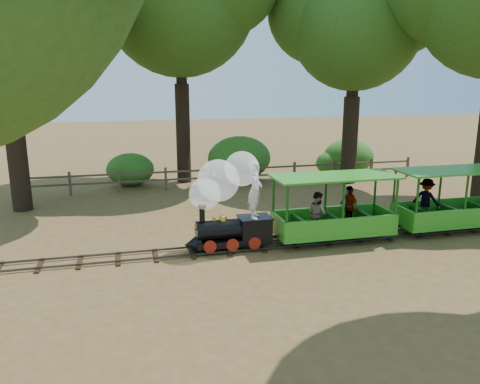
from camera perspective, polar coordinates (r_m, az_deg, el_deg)
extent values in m
plane|color=olive|center=(14.00, 6.43, -6.37)|extent=(90.00, 90.00, 0.00)
cube|color=#3F3D3A|center=(13.71, 6.87, -6.49)|extent=(22.00, 0.05, 0.05)
cube|color=#3F3D3A|center=(14.24, 6.02, -5.69)|extent=(22.00, 0.05, 0.05)
cube|color=#382314|center=(13.99, 6.44, -6.28)|extent=(0.12, 1.00, 0.05)
cube|color=#382314|center=(13.20, -14.60, -7.88)|extent=(0.12, 1.00, 0.05)
cube|color=#382314|center=(16.35, 23.17, -4.38)|extent=(0.12, 1.00, 0.05)
cube|color=black|center=(13.41, -0.84, -5.94)|extent=(2.15, 0.69, 0.18)
cylinder|color=black|center=(13.23, -2.30, -4.57)|extent=(1.37, 0.55, 0.55)
cylinder|color=black|center=(12.99, -4.65, -2.68)|extent=(0.16, 0.16, 0.43)
sphere|color=gold|center=(13.15, -2.10, -3.34)|extent=(0.25, 0.25, 0.25)
cylinder|color=gold|center=(13.10, -3.15, -3.33)|extent=(0.10, 0.10, 0.10)
cube|color=black|center=(13.45, 1.80, -4.28)|extent=(0.88, 0.69, 0.54)
cube|color=black|center=(13.36, 1.81, -3.10)|extent=(0.93, 0.74, 0.04)
cone|color=black|center=(13.22, -5.84, -6.39)|extent=(0.44, 0.63, 0.63)
cylinder|color=gold|center=(13.08, -5.38, -4.38)|extent=(0.10, 0.14, 0.14)
cylinder|color=maroon|center=(12.95, -3.68, -6.69)|extent=(0.35, 0.06, 0.35)
cylinder|color=maroon|center=(13.61, -4.21, -5.69)|extent=(0.35, 0.06, 0.35)
cylinder|color=maroon|center=(13.07, -0.91, -6.47)|extent=(0.35, 0.06, 0.35)
cylinder|color=maroon|center=(13.72, -1.58, -5.49)|extent=(0.35, 0.06, 0.35)
cylinder|color=maroon|center=(13.22, 1.79, -6.24)|extent=(0.35, 0.06, 0.35)
cylinder|color=maroon|center=(13.86, 1.00, -5.29)|extent=(0.35, 0.06, 0.35)
sphere|color=white|center=(12.91, -4.30, -0.22)|extent=(0.88, 0.88, 0.88)
sphere|color=white|center=(12.95, -2.66, 1.40)|extent=(1.17, 1.17, 1.17)
sphere|color=white|center=(13.09, 0.23, 2.86)|extent=(0.98, 0.98, 0.98)
imported|color=white|center=(13.04, 1.85, 0.30)|extent=(0.59, 0.70, 1.64)
cube|color=green|center=(14.36, 11.22, -4.65)|extent=(3.54, 1.35, 0.10)
cube|color=#154E11|center=(14.40, 11.20, -5.12)|extent=(3.19, 0.52, 0.15)
cube|color=green|center=(13.73, 12.39, -4.20)|extent=(3.54, 0.06, 0.52)
cube|color=green|center=(14.82, 10.25, -2.77)|extent=(3.54, 0.06, 0.52)
cube|color=green|center=(13.94, 11.54, 1.87)|extent=(3.70, 1.51, 0.05)
cylinder|color=#154E11|center=(12.95, 5.75, -2.60)|extent=(0.07, 0.07, 1.67)
cylinder|color=#154E11|center=(14.07, 4.08, -1.26)|extent=(0.07, 0.07, 1.67)
cylinder|color=#154E11|center=(14.41, 18.50, -1.59)|extent=(0.07, 0.07, 1.67)
cylinder|color=#154E11|center=(15.43, 16.10, -0.44)|extent=(0.07, 0.07, 1.67)
cube|color=#154E11|center=(13.88, 7.28, -4.01)|extent=(0.12, 1.15, 0.42)
cube|color=#154E11|center=(14.29, 11.27, -3.65)|extent=(0.12, 1.15, 0.42)
cube|color=#154E11|center=(14.76, 15.02, -3.31)|extent=(0.12, 1.15, 0.42)
cylinder|color=black|center=(13.65, 7.49, -5.84)|extent=(0.29, 0.06, 0.29)
cylinder|color=black|center=(14.28, 6.47, -4.93)|extent=(0.29, 0.06, 0.29)
cylinder|color=black|center=(14.60, 15.84, -4.96)|extent=(0.29, 0.06, 0.29)
cylinder|color=black|center=(15.19, 14.54, -4.16)|extent=(0.29, 0.06, 0.29)
imported|color=gray|center=(13.65, 9.37, -2.55)|extent=(0.65, 0.73, 1.26)
imported|color=gray|center=(14.54, 13.12, -1.69)|extent=(0.49, 0.80, 1.27)
cube|color=green|center=(16.45, 24.17, -3.26)|extent=(3.54, 1.35, 0.10)
cube|color=#154E11|center=(16.49, 24.12, -3.68)|extent=(3.19, 0.52, 0.15)
cube|color=green|center=(15.90, 25.66, -2.80)|extent=(3.54, 0.06, 0.52)
cube|color=green|center=(16.86, 22.96, -1.66)|extent=(3.54, 0.06, 0.52)
cube|color=green|center=(16.09, 24.74, 2.43)|extent=(3.70, 1.51, 0.05)
cylinder|color=#154E11|center=(14.78, 20.74, -1.40)|extent=(0.07, 0.07, 1.67)
cylinder|color=#154E11|center=(15.77, 18.25, -0.30)|extent=(0.07, 0.07, 1.67)
cube|color=#154E11|center=(15.76, 21.20, -2.70)|extent=(0.12, 1.15, 0.42)
cube|color=#154E11|center=(16.39, 24.25, -2.39)|extent=(0.12, 1.15, 0.42)
cube|color=#154E11|center=(17.05, 27.07, -2.10)|extent=(0.12, 1.15, 0.42)
cylinder|color=black|center=(15.54, 21.62, -4.28)|extent=(0.29, 0.06, 0.29)
cylinder|color=black|center=(16.09, 20.18, -3.56)|extent=(0.29, 0.06, 0.29)
cylinder|color=black|center=(17.44, 26.38, -2.87)|extent=(0.29, 0.06, 0.29)
imported|color=gray|center=(15.98, 21.74, -0.83)|extent=(0.90, 0.99, 1.34)
cylinder|color=#2D2116|center=(18.95, -25.46, 3.49)|extent=(0.70, 0.70, 3.74)
cylinder|color=#2D2116|center=(18.73, -26.39, 12.36)|extent=(0.52, 0.53, 2.14)
sphere|color=#2A5A1C|center=(18.86, -27.11, 18.91)|extent=(7.29, 7.29, 7.29)
cylinder|color=#2D2116|center=(22.12, -6.95, 7.06)|extent=(0.66, 0.66, 4.57)
cylinder|color=#2D2116|center=(22.01, -7.23, 16.39)|extent=(0.50, 0.50, 2.61)
cylinder|color=#2D2116|center=(22.44, 13.23, 6.14)|extent=(0.72, 0.72, 3.99)
cylinder|color=#2D2116|center=(22.27, 13.67, 14.17)|extent=(0.54, 0.54, 2.28)
sphere|color=#2A5A1C|center=(22.40, 13.98, 19.33)|extent=(5.86, 5.86, 5.86)
sphere|color=#2A5A1C|center=(22.44, 18.75, 20.91)|extent=(4.39, 4.39, 4.39)
sphere|color=#2A5A1C|center=(22.84, 9.66, 20.89)|extent=(4.68, 4.68, 4.68)
cube|color=brown|center=(21.22, -25.38, 0.67)|extent=(0.10, 0.10, 1.00)
cube|color=brown|center=(20.90, -20.02, 0.99)|extent=(0.10, 0.10, 1.00)
cube|color=brown|center=(20.77, -14.53, 1.30)|extent=(0.10, 0.10, 1.00)
cube|color=brown|center=(20.83, -9.03, 1.61)|extent=(0.10, 0.10, 1.00)
cube|color=brown|center=(21.08, -3.61, 1.89)|extent=(0.10, 0.10, 1.00)
cube|color=brown|center=(21.52, 1.64, 2.15)|extent=(0.10, 0.10, 1.00)
cube|color=brown|center=(22.13, 6.64, 2.38)|extent=(0.10, 0.10, 1.00)
cube|color=brown|center=(22.89, 11.35, 2.58)|extent=(0.10, 0.10, 1.00)
cube|color=brown|center=(23.81, 15.72, 2.75)|extent=(0.10, 0.10, 1.00)
cube|color=brown|center=(24.84, 19.75, 2.90)|extent=(0.10, 0.10, 1.00)
cube|color=brown|center=(21.22, -0.96, 2.82)|extent=(18.00, 0.06, 0.08)
cube|color=brown|center=(21.29, -0.96, 1.89)|extent=(18.00, 0.06, 0.08)
ellipsoid|color=#2D6B1E|center=(21.99, -13.23, 2.70)|extent=(2.16, 1.66, 1.50)
ellipsoid|color=#2D6B1E|center=(22.57, -0.09, 4.14)|extent=(3.07, 2.36, 2.12)
ellipsoid|color=#2D6B1E|center=(24.27, 11.29, 3.50)|extent=(1.81, 1.39, 1.25)
ellipsoid|color=#2D6B1E|center=(24.58, 13.09, 4.22)|extent=(2.64, 2.03, 1.83)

